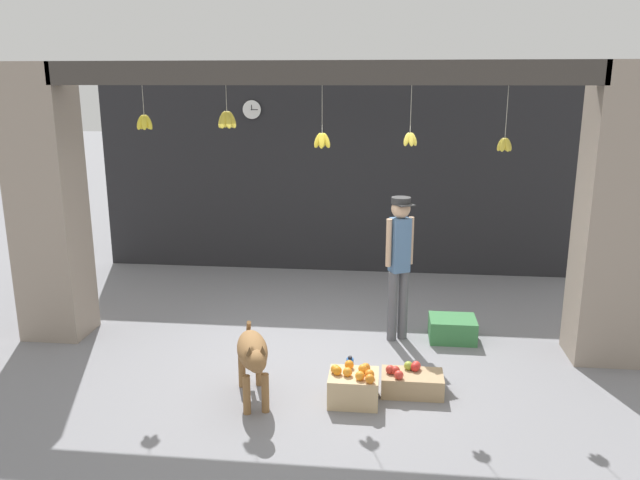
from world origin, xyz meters
TOP-DOWN VIEW (x-y plane):
  - ground_plane at (0.00, 0.00)m, footprint 60.00×60.00m
  - shop_back_wall at (0.00, 3.25)m, footprint 7.50×0.12m
  - shop_pillar_left at (-3.10, 0.30)m, footprint 0.70×0.60m
  - shop_pillar_right at (3.10, 0.30)m, footprint 0.70×0.60m
  - storefront_awning at (-0.01, 0.12)m, footprint 5.60×0.27m
  - dog at (-0.46, -1.07)m, footprint 0.48×1.00m
  - shopkeeper at (0.90, 0.55)m, footprint 0.31×0.31m
  - fruit_crate_oranges at (0.48, -0.98)m, footprint 0.46×0.40m
  - fruit_crate_apples at (1.02, -0.75)m, footprint 0.59×0.34m
  - produce_box_green at (1.54, 0.60)m, footprint 0.53×0.43m
  - water_bottle at (0.41, -0.51)m, footprint 0.07×0.07m
  - wall_clock at (-1.33, 3.18)m, footprint 0.30×0.03m

SIDE VIEW (x-z plane):
  - ground_plane at x=0.00m, z-range 0.00..0.00m
  - water_bottle at x=0.41m, z-range -0.01..0.23m
  - fruit_crate_apples at x=1.02m, z-range -0.03..0.26m
  - produce_box_green at x=1.54m, z-range 0.00..0.27m
  - fruit_crate_oranges at x=0.48m, z-range -0.02..0.34m
  - dog at x=-0.46m, z-range 0.13..0.83m
  - shopkeeper at x=0.90m, z-range 0.16..1.84m
  - shop_back_wall at x=0.00m, z-range 0.00..3.13m
  - shop_pillar_left at x=-3.10m, z-range 0.00..3.13m
  - shop_pillar_right at x=3.10m, z-range 0.00..3.13m
  - wall_clock at x=-1.33m, z-range 2.36..2.66m
  - storefront_awning at x=-0.01m, z-range 2.54..3.43m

